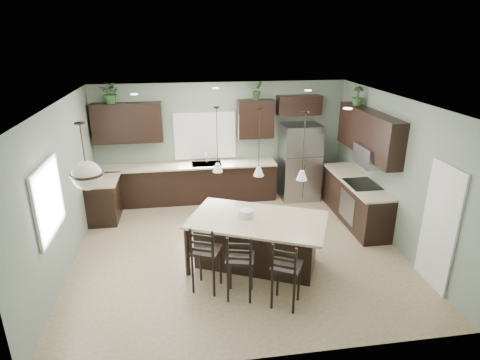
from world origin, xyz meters
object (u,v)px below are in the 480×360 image
(bar_stool_center, at_px, (240,265))
(plant_back_left, at_px, (111,93))
(refrigerator, at_px, (300,162))
(bar_stool_left, at_px, (207,257))
(bar_stool_right, at_px, (286,273))
(serving_dish, at_px, (246,214))
(kitchen_island, at_px, (257,243))

(bar_stool_center, height_order, plant_back_left, plant_back_left)
(refrigerator, bearing_deg, plant_back_left, 176.43)
(refrigerator, distance_m, bar_stool_center, 4.26)
(bar_stool_left, relative_size, bar_stool_right, 1.04)
(serving_dish, relative_size, bar_stool_left, 0.21)
(refrigerator, bearing_deg, bar_stool_center, -118.54)
(bar_stool_center, xyz_separation_m, bar_stool_right, (0.64, -0.31, -0.01))
(kitchen_island, height_order, bar_stool_left, bar_stool_left)
(kitchen_island, bearing_deg, plant_back_left, 154.48)
(kitchen_island, xyz_separation_m, plant_back_left, (-2.68, 3.19, 2.18))
(kitchen_island, distance_m, bar_stool_center, 0.91)
(kitchen_island, height_order, plant_back_left, plant_back_left)
(refrigerator, distance_m, plant_back_left, 4.63)
(bar_stool_center, relative_size, bar_stool_right, 1.01)
(bar_stool_left, xyz_separation_m, plant_back_left, (-1.77, 3.72, 2.06))
(bar_stool_center, xyz_separation_m, plant_back_left, (-2.26, 3.99, 2.08))
(refrigerator, bearing_deg, bar_stool_right, -108.91)
(refrigerator, relative_size, serving_dish, 7.71)
(bar_stool_center, bearing_deg, kitchen_island, 75.47)
(bar_stool_left, distance_m, bar_stool_center, 0.56)
(bar_stool_right, relative_size, plant_back_left, 2.31)
(bar_stool_left, bearing_deg, bar_stool_center, -5.73)
(kitchen_island, bearing_deg, bar_stool_center, -93.52)
(kitchen_island, height_order, bar_stool_center, bar_stool_center)
(bar_stool_right, bearing_deg, refrigerator, 99.66)
(serving_dish, bearing_deg, bar_stool_right, -71.23)
(bar_stool_right, distance_m, plant_back_left, 5.59)
(refrigerator, relative_size, bar_stool_left, 1.60)
(refrigerator, distance_m, kitchen_island, 3.37)
(refrigerator, relative_size, plant_back_left, 3.85)
(plant_back_left, bearing_deg, refrigerator, -3.57)
(bar_stool_right, height_order, plant_back_left, plant_back_left)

